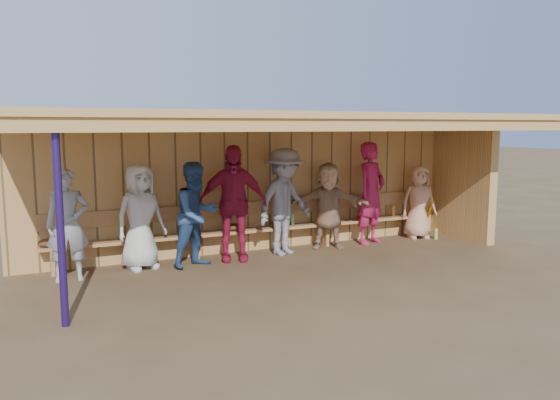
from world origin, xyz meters
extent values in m
plane|color=brown|center=(0.00, 0.00, 0.00)|extent=(90.00, 90.00, 0.00)
imported|color=#97979F|center=(-3.38, 0.59, 0.85)|extent=(0.64, 0.44, 1.69)
imported|color=silver|center=(-2.27, 0.81, 0.85)|extent=(0.96, 0.76, 1.70)
imported|color=#2E4D80|center=(-1.41, 0.57, 0.86)|extent=(1.02, 0.91, 1.73)
imported|color=#A91B3C|center=(-0.73, 0.71, 0.99)|extent=(1.26, 0.80, 1.99)
imported|color=gray|center=(0.27, 0.72, 0.96)|extent=(1.41, 1.10, 1.92)
imported|color=tan|center=(1.23, 0.81, 0.82)|extent=(1.57, 1.07, 1.63)
imported|color=#B01C4C|center=(2.19, 0.81, 1.00)|extent=(0.85, 0.71, 2.00)
imported|color=tan|center=(3.38, 0.81, 0.75)|extent=(0.84, 0.65, 1.51)
cube|color=tan|center=(0.00, 1.35, 1.20)|extent=(8.60, 0.20, 2.40)
cube|color=tan|center=(4.20, 0.45, 1.20)|extent=(0.20, 1.62, 2.40)
cube|color=tan|center=(0.00, 0.00, 2.45)|extent=(8.80, 3.20, 0.10)
cube|color=tan|center=(0.00, -1.50, 2.32)|extent=(8.80, 0.10, 0.18)
cube|color=tan|center=(-3.80, 0.00, 2.31)|extent=(0.08, 3.00, 0.16)
cube|color=tan|center=(-2.85, 0.00, 2.31)|extent=(0.08, 3.00, 0.16)
cube|color=tan|center=(-1.90, 0.00, 2.31)|extent=(0.08, 3.00, 0.16)
cube|color=tan|center=(-0.95, 0.00, 2.31)|extent=(0.08, 3.00, 0.16)
cube|color=tan|center=(0.00, 0.00, 2.31)|extent=(0.08, 3.00, 0.16)
cube|color=tan|center=(0.95, 0.00, 2.31)|extent=(0.08, 3.00, 0.16)
cube|color=tan|center=(1.90, 0.00, 2.31)|extent=(0.08, 3.00, 0.16)
cube|color=tan|center=(2.85, 0.00, 2.31)|extent=(0.08, 3.00, 0.16)
cube|color=tan|center=(3.80, 0.00, 2.31)|extent=(0.08, 3.00, 0.16)
cylinder|color=navy|center=(-3.60, -1.40, 1.20)|extent=(0.09, 0.09, 2.40)
cube|color=tan|center=(0.00, 1.06, 0.42)|extent=(7.60, 0.32, 0.05)
cube|color=tan|center=(0.00, 1.22, 0.80)|extent=(7.60, 0.04, 0.26)
cube|color=tan|center=(-3.60, 1.06, 0.20)|extent=(0.06, 0.29, 0.40)
cube|color=tan|center=(-1.29, 1.06, 0.20)|extent=(0.06, 0.29, 0.40)
cube|color=tan|center=(1.29, 1.06, 0.20)|extent=(0.06, 0.29, 0.40)
cube|color=tan|center=(3.60, 1.06, 0.20)|extent=(0.06, 0.29, 0.40)
cylinder|color=gold|center=(3.65, 0.86, 0.40)|extent=(0.13, 0.41, 0.80)
sphere|color=orange|center=(3.65, 0.86, 0.04)|extent=(0.08, 0.08, 0.08)
ellipsoid|color=#593319|center=(-3.65, 1.01, 0.52)|extent=(0.30, 0.24, 0.14)
ellipsoid|color=#593319|center=(-0.60, 1.01, 0.52)|extent=(0.30, 0.24, 0.14)
ellipsoid|color=#593319|center=(0.28, 1.01, 0.52)|extent=(0.30, 0.24, 0.14)
cylinder|color=#8ED46A|center=(0.62, 1.11, 0.56)|extent=(0.07, 0.07, 0.22)
cylinder|color=gold|center=(2.97, 1.11, 0.56)|extent=(0.07, 0.07, 0.22)
cylinder|color=#8FC763|center=(3.65, 0.56, 0.11)|extent=(0.07, 0.07, 0.22)
camera|label=1|loc=(-3.98, -7.95, 2.30)|focal=35.00mm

